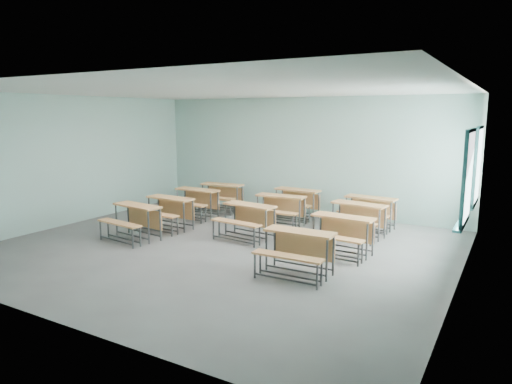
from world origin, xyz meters
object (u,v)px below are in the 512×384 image
desk_unit_r1c2 (341,229)px  desk_unit_r2c0 (195,199)px  desk_unit_r1c0 (167,208)px  desk_unit_r3c1 (295,199)px  desk_unit_r0c2 (297,246)px  desk_unit_r2c2 (356,215)px  desk_unit_r3c2 (369,208)px  desk_unit_r0c0 (134,217)px  desk_unit_r1c1 (247,216)px  desk_unit_r3c0 (220,193)px  desk_unit_r2c1 (279,206)px

desk_unit_r1c2 → desk_unit_r2c0: (-4.48, 1.21, 0.00)m
desk_unit_r1c0 → desk_unit_r1c2: 4.30m
desk_unit_r1c2 → desk_unit_r3c1: bearing=134.3°
desk_unit_r0c2 → desk_unit_r3c1: same height
desk_unit_r3c1 → desk_unit_r0c2: bearing=-61.2°
desk_unit_r2c2 → desk_unit_r3c2: 0.91m
desk_unit_r0c2 → desk_unit_r1c2: size_ratio=0.97×
desk_unit_r0c2 → desk_unit_r1c2: bearing=79.1°
desk_unit_r0c0 → desk_unit_r1c1: size_ratio=1.01×
desk_unit_r3c0 → desk_unit_r3c2: (4.28, 0.03, 0.00)m
desk_unit_r1c2 → desk_unit_r2c1: bearing=149.0°
desk_unit_r3c2 → desk_unit_r1c2: bearing=-82.0°
desk_unit_r0c0 → desk_unit_r2c1: size_ratio=1.04×
desk_unit_r3c2 → desk_unit_r0c0: bearing=-135.0°
desk_unit_r3c1 → desk_unit_r1c0: bearing=-125.8°
desk_unit_r0c0 → desk_unit_r1c2: (4.33, 1.19, 0.00)m
desk_unit_r2c2 → desk_unit_r3c1: size_ratio=1.04×
desk_unit_r1c0 → desk_unit_r0c0: bearing=-89.4°
desk_unit_r1c1 → desk_unit_r3c1: (0.06, 2.42, 0.00)m
desk_unit_r0c0 → desk_unit_r2c1: 3.47m
desk_unit_r3c0 → desk_unit_r0c2: bearing=-48.0°
desk_unit_r0c0 → desk_unit_r2c2: bearing=39.4°
desk_unit_r0c0 → desk_unit_r2c2: size_ratio=1.00×
desk_unit_r2c1 → desk_unit_r2c0: bearing=-177.3°
desk_unit_r3c1 → desk_unit_r3c0: bearing=-170.8°
desk_unit_r0c2 → desk_unit_r2c1: bearing=121.0°
desk_unit_r0c2 → desk_unit_r1c1: size_ratio=0.95×
desk_unit_r0c0 → desk_unit_r0c2: size_ratio=1.07×
desk_unit_r3c0 → desk_unit_r1c1: bearing=-50.8°
desk_unit_r1c2 → desk_unit_r3c1: 3.32m
desk_unit_r0c2 → desk_unit_r2c2: size_ratio=0.94×
desk_unit_r0c0 → desk_unit_r2c1: (2.23, 2.65, 0.00)m
desk_unit_r3c2 → desk_unit_r3c1: bearing=179.7°
desk_unit_r0c2 → desk_unit_r2c2: same height
desk_unit_r0c2 → desk_unit_r3c1: (-1.89, 4.00, 0.00)m
desk_unit_r2c2 → desk_unit_r2c1: bearing=-173.5°
desk_unit_r1c0 → desk_unit_r2c0: 1.32m
desk_unit_r1c0 → desk_unit_r1c2: same height
desk_unit_r2c1 → desk_unit_r0c2: bearing=-61.4°
desk_unit_r1c0 → desk_unit_r3c0: size_ratio=0.97×
desk_unit_r3c2 → desk_unit_r2c0: bearing=-160.4°
desk_unit_r2c2 → desk_unit_r2c0: bearing=-169.5°
desk_unit_r0c0 → desk_unit_r1c2: same height
desk_unit_r2c2 → desk_unit_r3c0: bearing=176.1°
desk_unit_r2c0 → desk_unit_r2c1: same height
desk_unit_r1c2 → desk_unit_r2c2: (-0.14, 1.43, 0.00)m
desk_unit_r0c2 → desk_unit_r3c0: size_ratio=0.95×
desk_unit_r1c1 → desk_unit_r2c2: bearing=38.8°
desk_unit_r0c2 → desk_unit_r2c2: (0.12, 2.90, 0.00)m
desk_unit_r3c0 → desk_unit_r3c1: bearing=-0.0°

